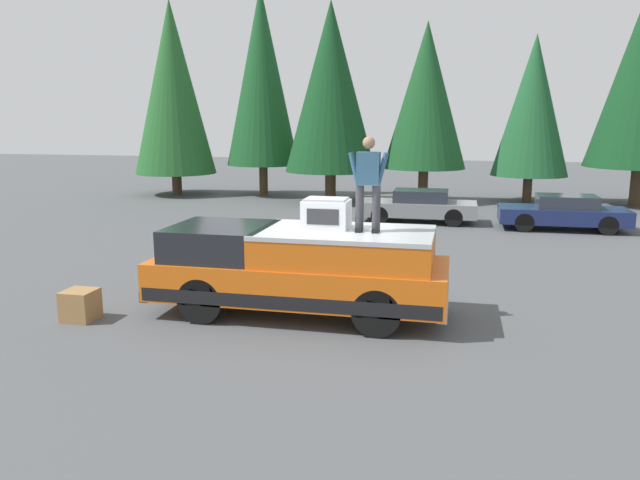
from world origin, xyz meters
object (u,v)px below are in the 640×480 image
wooden_crate (80,305)px  compressor_unit (326,213)px  parked_car_grey (418,206)px  person_on_truck_bed (368,182)px  parked_car_navy (563,213)px  pickup_truck (299,269)px

wooden_crate → compressor_unit: bearing=-72.4°
parked_car_grey → compressor_unit: bearing=174.8°
person_on_truck_bed → parked_car_grey: bearing=-1.1°
person_on_truck_bed → parked_car_grey: size_ratio=0.41×
person_on_truck_bed → parked_car_navy: size_ratio=0.41×
person_on_truck_bed → parked_car_grey: (11.17, -0.21, -1.97)m
pickup_truck → parked_car_grey: bearing=-7.7°
pickup_truck → person_on_truck_bed: (-0.03, -1.29, 1.68)m
compressor_unit → parked_car_navy: 12.06m
parked_car_navy → parked_car_grey: (0.50, 4.81, 0.00)m
parked_car_grey → parked_car_navy: bearing=-95.9°
parked_car_grey → wooden_crate: bearing=156.6°
pickup_truck → wooden_crate: 4.07m
pickup_truck → wooden_crate: size_ratio=9.89×
compressor_unit → wooden_crate: bearing=107.6°
wooden_crate → pickup_truck: bearing=-72.5°
parked_car_navy → wooden_crate: (-11.85, 10.15, -0.30)m
pickup_truck → compressor_unit: size_ratio=6.60×
person_on_truck_bed → parked_car_navy: bearing=-25.2°
person_on_truck_bed → wooden_crate: bearing=103.0°
pickup_truck → parked_car_navy: size_ratio=1.35×
parked_car_grey → pickup_truck: bearing=172.3°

